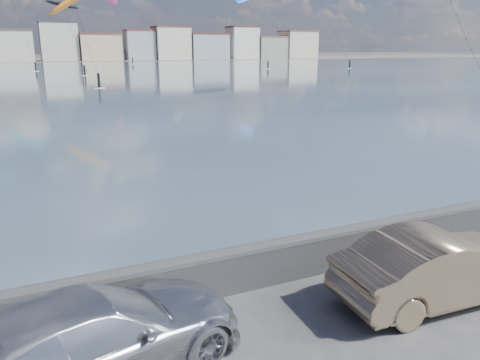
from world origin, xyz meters
name	(u,v)px	position (x,y,z in m)	size (l,w,h in m)	color
bay_water	(41,76)	(0.00, 91.50, 0.01)	(500.00, 177.00, 0.00)	#2D4754
far_shore_strip	(28,60)	(0.00, 200.00, 0.01)	(500.00, 60.00, 0.00)	#4C473D
seawall	(224,270)	(0.00, 2.70, 0.58)	(400.00, 0.36, 1.08)	#28282B
far_buildings	(31,44)	(1.31, 186.00, 6.03)	(240.79, 13.26, 14.60)	#B7C6BC
car_silver	(89,339)	(-3.09, 0.98, 0.79)	(2.20, 5.42, 1.57)	#B1B3B9
car_champagne	(440,266)	(4.16, 0.51, 0.78)	(1.66, 4.75, 1.56)	tan
kitesurfer_0	(112,2)	(24.73, 149.14, 18.33)	(7.66, 10.29, 20.12)	#E5338C
kitesurfer_11	(62,5)	(5.92, 102.11, 13.47)	(7.79, 18.92, 15.02)	black
kitesurfer_15	(74,0)	(5.15, 73.42, 12.09)	(8.38, 17.31, 15.32)	orange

